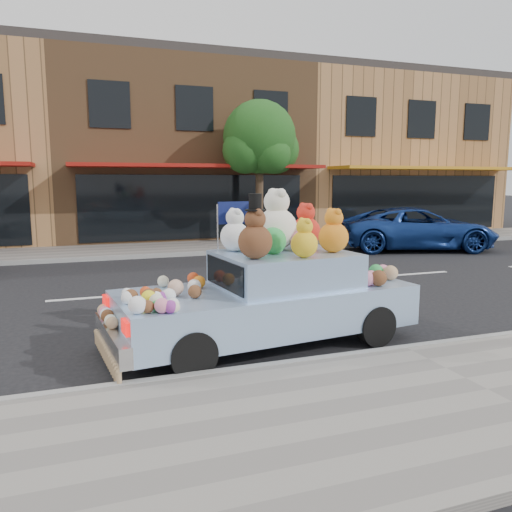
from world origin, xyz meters
name	(u,v)px	position (x,y,z in m)	size (l,w,h in m)	color
ground	(273,285)	(0.00, 0.00, 0.00)	(120.00, 120.00, 0.00)	black
near_sidewalk	(487,394)	(0.00, -6.50, 0.06)	(60.00, 3.00, 0.12)	gray
far_sidewalk	(206,247)	(0.00, 6.50, 0.06)	(60.00, 3.00, 0.12)	gray
near_kerb	(405,351)	(0.00, -5.00, 0.07)	(60.00, 0.12, 0.13)	gray
far_kerb	(217,253)	(0.00, 5.00, 0.07)	(60.00, 0.12, 0.13)	gray
storefront_mid	(176,152)	(0.00, 11.97, 3.64)	(10.00, 9.80, 7.30)	brown
storefront_right	(370,156)	(10.00, 11.97, 3.64)	(10.00, 9.80, 7.30)	#AA7747
street_tree	(260,144)	(2.03, 6.55, 3.69)	(3.00, 2.70, 5.22)	#38281C
car_blue	(417,229)	(6.85, 3.79, 0.74)	(2.44, 5.29, 1.47)	navy
art_car	(269,290)	(-1.59, -3.88, 0.81)	(4.65, 2.22, 2.28)	black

